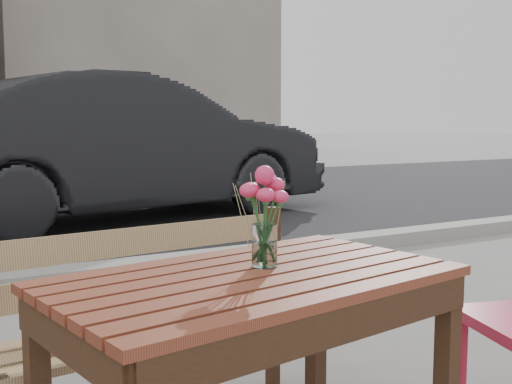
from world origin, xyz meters
The scene contains 4 objects.
main_table centered at (0.13, 0.18, 0.58)m, with size 1.22×0.83×0.70m.
main_bench centered at (0.05, 0.76, 0.48)m, with size 1.29×0.49×0.79m.
main_vase centered at (0.20, 0.24, 0.88)m, with size 0.16×0.16×0.30m.
parked_car centered at (1.53, 5.68, 0.80)m, with size 1.69×4.85×1.60m, color black.
Camera 1 is at (-0.73, -1.35, 1.13)m, focal length 45.00 mm.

